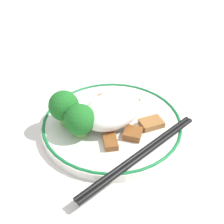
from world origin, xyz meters
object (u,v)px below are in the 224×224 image
at_px(plate, 112,124).
at_px(broccoli_back_center, 80,120).
at_px(chopsticks, 140,155).
at_px(broccoli_back_left, 64,106).

xyz_separation_m(plate, broccoli_back_center, (0.05, -0.01, 0.03)).
relative_size(plate, chopsticks, 0.99).
bearing_deg(broccoli_back_left, broccoli_back_center, 92.01).
bearing_deg(chopsticks, broccoli_back_center, -71.22).
xyz_separation_m(plate, chopsticks, (0.02, 0.08, 0.01)).
bearing_deg(plate, broccoli_back_left, -40.31).
distance_m(broccoli_back_left, broccoli_back_center, 0.04).
distance_m(plate, broccoli_back_center, 0.06).
height_order(plate, chopsticks, chopsticks).
height_order(broccoli_back_left, chopsticks, broccoli_back_left).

